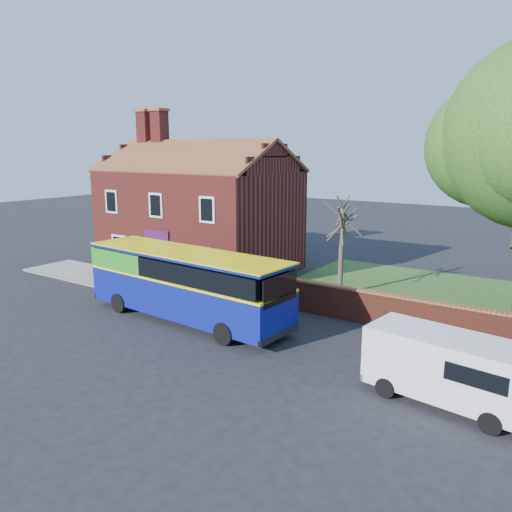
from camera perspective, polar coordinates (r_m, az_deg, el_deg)
The scene contains 7 objects.
ground at distance 21.93m, azimuth -11.87°, elevation -9.33°, with size 120.00×120.00×0.00m, color black.
pavement at distance 30.52m, azimuth -13.34°, elevation -3.15°, with size 18.00×3.50×0.12m, color gray.
kerb at distance 29.42m, azimuth -15.84°, elevation -3.84°, with size 18.00×0.15×0.14m, color slate.
shop_building at distance 33.94m, azimuth -6.50°, elevation 4.40°, with size 12.30×8.13×10.50m.
bus at distance 23.79m, azimuth -8.58°, elevation -2.77°, with size 10.97×3.44×3.29m.
van_near at distance 17.14m, azimuth 21.23°, elevation -11.68°, with size 5.28×2.67×2.22m.
bare_tree at distance 27.54m, azimuth 9.74°, elevation 0.98°, with size 1.97×2.34×5.24m.
Camera 1 is at (14.87, -14.04, 7.92)m, focal length 35.00 mm.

